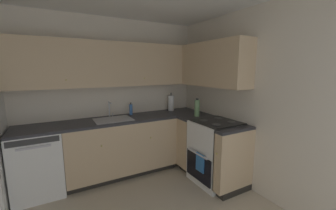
{
  "coord_description": "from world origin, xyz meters",
  "views": [
    {
      "loc": [
        -0.45,
        -1.65,
        1.68
      ],
      "look_at": [
        0.99,
        0.95,
        1.17
      ],
      "focal_mm": 22.38,
      "sensor_mm": 36.0,
      "label": 1
    }
  ],
  "objects_px": {
    "paper_towel_roll": "(171,103)",
    "oil_bottle": "(197,108)",
    "oven_range": "(216,151)",
    "dishwasher": "(38,163)",
    "soap_bottle": "(131,109)"
  },
  "relations": [
    {
      "from": "dishwasher",
      "to": "soap_bottle",
      "type": "xyz_separation_m",
      "value": [
        1.38,
        0.18,
        0.57
      ]
    },
    {
      "from": "dishwasher",
      "to": "oil_bottle",
      "type": "xyz_separation_m",
      "value": [
        2.29,
        -0.45,
        0.61
      ]
    },
    {
      "from": "oven_range",
      "to": "oil_bottle",
      "type": "xyz_separation_m",
      "value": [
        -0.02,
        0.47,
        0.59
      ]
    },
    {
      "from": "paper_towel_roll",
      "to": "oil_bottle",
      "type": "height_order",
      "value": "paper_towel_roll"
    },
    {
      "from": "soap_bottle",
      "to": "dishwasher",
      "type": "bearing_deg",
      "value": -172.54
    },
    {
      "from": "oven_range",
      "to": "oil_bottle",
      "type": "relative_size",
      "value": 3.64
    },
    {
      "from": "paper_towel_roll",
      "to": "oil_bottle",
      "type": "relative_size",
      "value": 1.18
    },
    {
      "from": "oil_bottle",
      "to": "dishwasher",
      "type": "bearing_deg",
      "value": 169.0
    },
    {
      "from": "dishwasher",
      "to": "soap_bottle",
      "type": "relative_size",
      "value": 4.24
    },
    {
      "from": "oven_range",
      "to": "oil_bottle",
      "type": "height_order",
      "value": "oil_bottle"
    },
    {
      "from": "oven_range",
      "to": "oil_bottle",
      "type": "bearing_deg",
      "value": 92.26
    },
    {
      "from": "soap_bottle",
      "to": "oil_bottle",
      "type": "distance_m",
      "value": 1.1
    },
    {
      "from": "oven_range",
      "to": "soap_bottle",
      "type": "distance_m",
      "value": 1.53
    },
    {
      "from": "dishwasher",
      "to": "soap_bottle",
      "type": "distance_m",
      "value": 1.5
    },
    {
      "from": "paper_towel_roll",
      "to": "dishwasher",
      "type": "bearing_deg",
      "value": -175.72
    }
  ]
}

